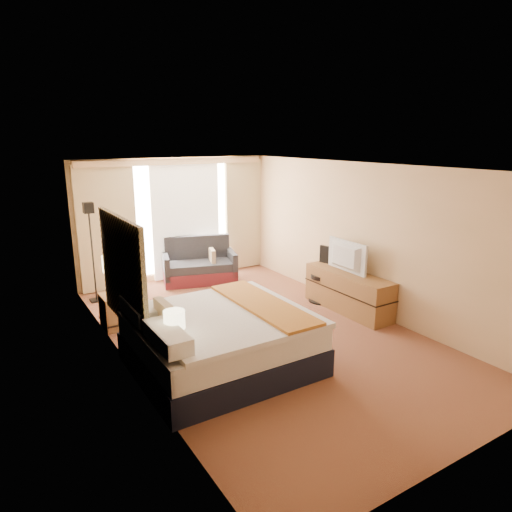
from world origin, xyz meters
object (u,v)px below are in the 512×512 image
loveseat (199,267)px  floor_lamp (90,232)px  television (343,257)px  desk_chair (324,277)px  bed (220,340)px  lamp_left (174,320)px  nightstand_left (175,377)px  media_dresser (348,292)px  nightstand_right (117,310)px  lamp_right (112,264)px

loveseat → floor_lamp: bearing=-160.9°
television → desk_chair: bearing=-1.2°
bed → lamp_left: 1.00m
nightstand_left → floor_lamp: floor_lamp is taller
media_dresser → loveseat: 3.33m
media_dresser → floor_lamp: size_ratio=0.96×
nightstand_right → loveseat: (2.18, 1.51, 0.04)m
lamp_left → lamp_right: lamp_right is taller
nightstand_left → desk_chair: bearing=24.5°
nightstand_right → media_dresser: 3.97m
nightstand_left → media_dresser: media_dresser is taller
media_dresser → desk_chair: desk_chair is taller
nightstand_left → media_dresser: (3.70, 1.05, 0.07)m
bed → lamp_left: bed is taller
floor_lamp → loveseat: bearing=2.2°
loveseat → lamp_left: (-2.13, -3.95, 0.64)m
floor_lamp → lamp_right: size_ratio=2.91×
loveseat → lamp_left: 4.53m
nightstand_right → nightstand_left: bearing=-90.0°
loveseat → lamp_right: 2.74m
television → lamp_right: bearing=71.0°
nightstand_right → desk_chair: bearing=-12.7°
nightstand_right → lamp_right: (-0.00, 0.04, 0.77)m
desk_chair → television: size_ratio=1.08×
lamp_right → lamp_left: bearing=-88.8°
loveseat → floor_lamp: 2.41m
floor_lamp → television: (3.65, -2.76, -0.35)m
media_dresser → bed: size_ratio=0.81×
loveseat → television: 3.26m
media_dresser → lamp_right: lamp_right is taller
loveseat → desk_chair: (1.49, -2.34, 0.15)m
media_dresser → floor_lamp: bearing=142.2°
nightstand_left → loveseat: 4.57m
nightstand_right → lamp_left: bearing=-88.8°
nightstand_right → floor_lamp: bearing=90.2°
media_dresser → loveseat: bearing=117.1°
nightstand_right → lamp_right: lamp_right is taller
media_dresser → desk_chair: bearing=92.4°
floor_lamp → desk_chair: (3.68, -2.25, -0.87)m
media_dresser → lamp_left: 3.83m
nightstand_right → desk_chair: desk_chair is taller
bed → loveseat: bearing=69.2°
nightstand_right → bed: bed is taller
media_dresser → lamp_right: bearing=158.1°
floor_lamp → nightstand_right: bearing=-89.8°
nightstand_right → lamp_right: bearing=94.0°
nightstand_left → nightstand_right: (0.00, 2.50, 0.00)m
desk_chair → loveseat: bearing=108.4°
nightstand_right → floor_lamp: 1.77m
loveseat → media_dresser: bearing=-45.9°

